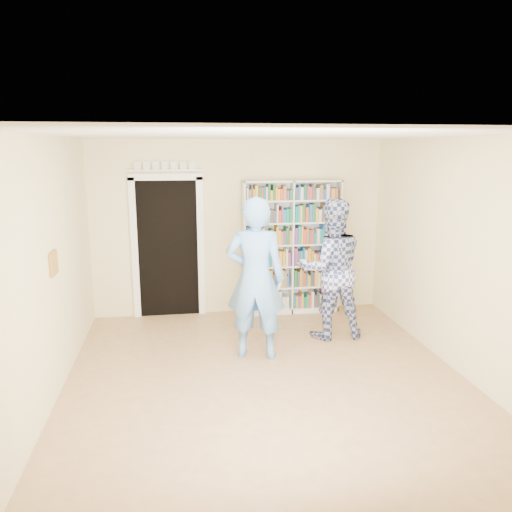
% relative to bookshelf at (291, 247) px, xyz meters
% --- Properties ---
extents(floor, '(5.00, 5.00, 0.00)m').
position_rel_bookshelf_xyz_m(floor, '(-0.80, -2.34, -1.06)').
color(floor, olive).
rests_on(floor, ground).
extents(ceiling, '(5.00, 5.00, 0.00)m').
position_rel_bookshelf_xyz_m(ceiling, '(-0.80, -2.34, 1.64)').
color(ceiling, white).
rests_on(ceiling, wall_back).
extents(wall_back, '(4.50, 0.00, 4.50)m').
position_rel_bookshelf_xyz_m(wall_back, '(-0.80, 0.16, 0.29)').
color(wall_back, beige).
rests_on(wall_back, floor).
extents(wall_left, '(0.00, 5.00, 5.00)m').
position_rel_bookshelf_xyz_m(wall_left, '(-3.05, -2.34, 0.29)').
color(wall_left, beige).
rests_on(wall_left, floor).
extents(wall_right, '(0.00, 5.00, 5.00)m').
position_rel_bookshelf_xyz_m(wall_right, '(1.45, -2.34, 0.29)').
color(wall_right, beige).
rests_on(wall_right, floor).
extents(bookshelf, '(1.52, 0.28, 2.09)m').
position_rel_bookshelf_xyz_m(bookshelf, '(0.00, 0.00, 0.00)').
color(bookshelf, white).
rests_on(bookshelf, floor).
extents(doorway, '(1.10, 0.08, 2.43)m').
position_rel_bookshelf_xyz_m(doorway, '(-1.90, 0.13, 0.12)').
color(doorway, black).
rests_on(doorway, floor).
extents(wall_art, '(0.03, 0.25, 0.25)m').
position_rel_bookshelf_xyz_m(wall_art, '(-3.03, -2.14, 0.34)').
color(wall_art, brown).
rests_on(wall_art, wall_left).
extents(man_blue, '(0.84, 0.66, 2.02)m').
position_rel_bookshelf_xyz_m(man_blue, '(-0.83, -1.64, -0.05)').
color(man_blue, '#67A0E6').
rests_on(man_blue, floor).
extents(man_plaid, '(0.94, 0.73, 1.92)m').
position_rel_bookshelf_xyz_m(man_plaid, '(0.29, -1.12, -0.10)').
color(man_plaid, navy).
rests_on(man_plaid, floor).
extents(paper_sheet, '(0.22, 0.06, 0.32)m').
position_rel_bookshelf_xyz_m(paper_sheet, '(0.42, -1.30, 0.02)').
color(paper_sheet, white).
rests_on(paper_sheet, man_plaid).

